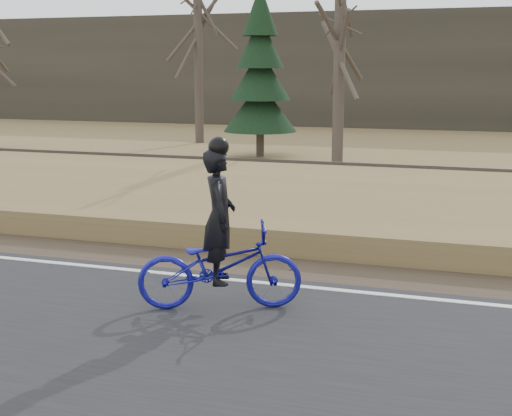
% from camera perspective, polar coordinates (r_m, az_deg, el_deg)
% --- Properties ---
extents(ground, '(120.00, 120.00, 0.00)m').
position_cam_1_polar(ground, '(10.59, -5.69, -6.05)').
color(ground, olive).
rests_on(ground, ground).
extents(road, '(120.00, 6.00, 0.06)m').
position_cam_1_polar(road, '(8.48, -12.60, -10.50)').
color(road, black).
rests_on(road, ground).
extents(edge_line, '(120.00, 0.12, 0.01)m').
position_cam_1_polar(edge_line, '(10.74, -5.26, -5.42)').
color(edge_line, silver).
rests_on(edge_line, road).
extents(shoulder, '(120.00, 1.60, 0.04)m').
position_cam_1_polar(shoulder, '(11.64, -3.31, -4.31)').
color(shoulder, '#473A2B').
rests_on(shoulder, ground).
extents(embankment, '(120.00, 5.00, 0.44)m').
position_cam_1_polar(embankment, '(14.35, 1.04, -0.50)').
color(embankment, olive).
rests_on(embankment, ground).
extents(ballast, '(120.00, 3.00, 0.45)m').
position_cam_1_polar(ballast, '(17.96, 4.60, 1.85)').
color(ballast, slate).
rests_on(ballast, ground).
extents(railroad, '(120.00, 2.40, 0.29)m').
position_cam_1_polar(railroad, '(17.92, 4.62, 2.80)').
color(railroad, black).
rests_on(railroad, ballast).
extents(treeline_backdrop, '(120.00, 4.00, 6.00)m').
position_cam_1_polar(treeline_backdrop, '(39.46, 12.32, 10.74)').
color(treeline_backdrop, '#383328').
rests_on(treeline_backdrop, ground).
extents(cyclist, '(2.23, 1.45, 2.23)m').
position_cam_1_polar(cyclist, '(9.15, -2.92, -3.81)').
color(cyclist, navy).
rests_on(cyclist, road).
extents(bare_tree_left, '(0.36, 0.36, 7.60)m').
position_cam_1_polar(bare_tree_left, '(30.22, -4.64, 12.42)').
color(bare_tree_left, '#4C4137').
rests_on(bare_tree_left, ground).
extents(bare_tree_near_left, '(0.36, 0.36, 6.74)m').
position_cam_1_polar(bare_tree_near_left, '(22.78, 6.68, 11.71)').
color(bare_tree_near_left, '#4C4137').
rests_on(bare_tree_near_left, ground).
extents(conifer, '(2.60, 2.60, 5.95)m').
position_cam_1_polar(conifer, '(25.34, 0.33, 10.48)').
color(conifer, '#4C4137').
rests_on(conifer, ground).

